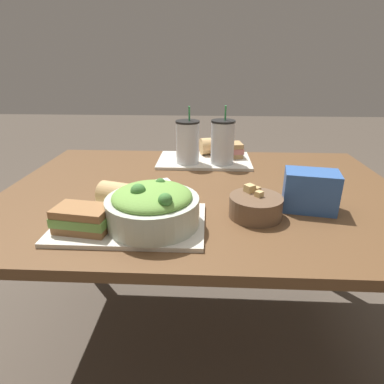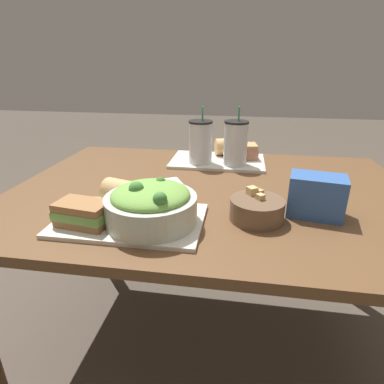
{
  "view_description": "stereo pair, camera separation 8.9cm",
  "coord_description": "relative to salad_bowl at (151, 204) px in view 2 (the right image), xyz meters",
  "views": [
    {
      "loc": [
        0.01,
        -1.05,
        1.12
      ],
      "look_at": [
        -0.03,
        -0.23,
        0.78
      ],
      "focal_mm": 30.0,
      "sensor_mm": 36.0,
      "label": 1
    },
    {
      "loc": [
        0.1,
        -1.04,
        1.12
      ],
      "look_at": [
        -0.03,
        -0.23,
        0.78
      ],
      "focal_mm": 30.0,
      "sensor_mm": 36.0,
      "label": 2
    }
  ],
  "objects": [
    {
      "name": "soup_bowl",
      "position": [
        0.28,
        0.08,
        -0.03
      ],
      "size": [
        0.15,
        0.15,
        0.08
      ],
      "color": "brown",
      "rests_on": "dining_table"
    },
    {
      "name": "drink_cup_red",
      "position": [
        0.2,
        0.56,
        0.03
      ],
      "size": [
        0.1,
        0.1,
        0.24
      ],
      "color": "silver",
      "rests_on": "tray_far"
    },
    {
      "name": "chip_bag",
      "position": [
        0.45,
        0.14,
        -0.0
      ],
      "size": [
        0.17,
        0.12,
        0.12
      ],
      "rotation": [
        0.0,
        0.0,
        -0.18
      ],
      "color": "#335BA3",
      "rests_on": "dining_table"
    },
    {
      "name": "salad_bowl",
      "position": [
        0.0,
        0.0,
        0.0
      ],
      "size": [
        0.25,
        0.25,
        0.12
      ],
      "color": "beige",
      "rests_on": "tray_near"
    },
    {
      "name": "dining_table",
      "position": [
        0.13,
        0.29,
        -0.15
      ],
      "size": [
        1.38,
        0.99,
        0.7
      ],
      "color": "brown",
      "rests_on": "ground_plane"
    },
    {
      "name": "tray_near",
      "position": [
        -0.06,
        0.01,
        -0.06
      ],
      "size": [
        0.4,
        0.26,
        0.01
      ],
      "color": "beige",
      "rests_on": "dining_table"
    },
    {
      "name": "drink_cup_dark",
      "position": [
        0.06,
        0.56,
        0.03
      ],
      "size": [
        0.1,
        0.1,
        0.24
      ],
      "color": "silver",
      "rests_on": "tray_far"
    },
    {
      "name": "baguette_far",
      "position": [
        0.16,
        0.7,
        -0.01
      ],
      "size": [
        0.12,
        0.1,
        0.08
      ],
      "rotation": [
        0.0,
        0.0,
        1.83
      ],
      "color": "tan",
      "rests_on": "tray_far"
    },
    {
      "name": "sandwich_near",
      "position": [
        -0.17,
        -0.04,
        -0.02
      ],
      "size": [
        0.15,
        0.11,
        0.06
      ],
      "rotation": [
        0.0,
        0.0,
        -0.14
      ],
      "color": "olive",
      "rests_on": "tray_near"
    },
    {
      "name": "ground_plane",
      "position": [
        0.13,
        0.29,
        -0.77
      ],
      "size": [
        12.0,
        12.0,
        0.0
      ],
      "primitive_type": "plane",
      "color": "#4C4238"
    },
    {
      "name": "sandwich_far",
      "position": [
        0.23,
        0.65,
        -0.02
      ],
      "size": [
        0.15,
        0.11,
        0.06
      ],
      "rotation": [
        0.0,
        0.0,
        0.17
      ],
      "color": "tan",
      "rests_on": "tray_far"
    },
    {
      "name": "napkin_folded",
      "position": [
        -0.05,
        0.31,
        -0.06
      ],
      "size": [
        0.17,
        0.15,
        0.0
      ],
      "color": "white",
      "rests_on": "dining_table"
    },
    {
      "name": "tray_far",
      "position": [
        0.13,
        0.61,
        -0.06
      ],
      "size": [
        0.4,
        0.26,
        0.01
      ],
      "color": "beige",
      "rests_on": "dining_table"
    },
    {
      "name": "baguette_near",
      "position": [
        -0.1,
        0.09,
        -0.01
      ],
      "size": [
        0.16,
        0.11,
        0.08
      ],
      "rotation": [
        0.0,
        0.0,
        1.27
      ],
      "color": "tan",
      "rests_on": "tray_near"
    }
  ]
}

